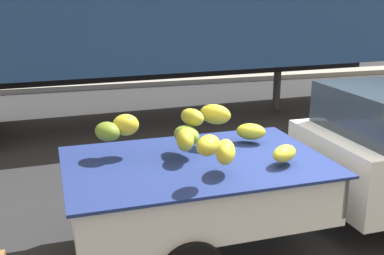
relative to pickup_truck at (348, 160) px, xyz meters
The scene contains 4 objects.
ground 1.02m from the pickup_truck, 157.83° to the right, with size 220.00×220.00×0.00m, color #28282B.
curb_strip 9.66m from the pickup_truck, 92.86° to the left, with size 80.00×0.80×0.16m, color gray.
pickup_truck is the anchor object (origin of this frame).
semi_trailer 5.94m from the pickup_truck, 105.00° to the left, with size 12.13×3.26×3.95m.
Camera 1 is at (-2.69, -4.19, 2.77)m, focal length 43.32 mm.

